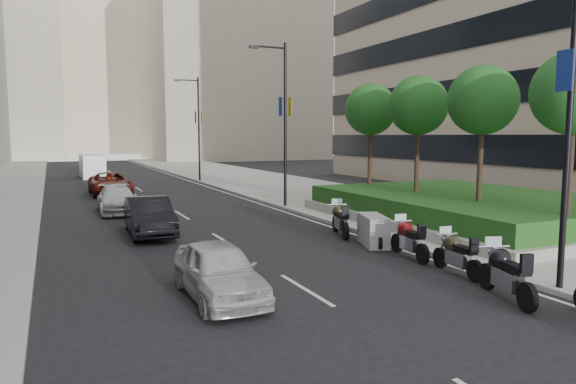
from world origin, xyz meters
TOP-DOWN VIEW (x-y plane):
  - ground at (0.00, 0.00)m, footprint 160.00×160.00m
  - sidewalk_right at (9.00, 30.00)m, footprint 10.00×100.00m
  - lane_edge at (3.70, 30.00)m, footprint 0.12×100.00m
  - lane_centre at (-1.50, 30.00)m, footprint 0.12×100.00m
  - building_cream_right at (22.00, 80.00)m, footprint 28.00×24.00m
  - building_cream_centre at (2.00, 120.00)m, footprint 30.00×24.00m
  - planter at (10.00, 10.00)m, footprint 10.00×14.00m
  - hedge at (10.00, 10.00)m, footprint 9.40×13.40m
  - tree_0 at (8.50, 4.00)m, footprint 2.80×2.80m
  - tree_1 at (8.50, 8.00)m, footprint 2.80×2.80m
  - tree_2 at (8.50, 12.00)m, footprint 2.80×2.80m
  - tree_3 at (8.50, 16.00)m, footprint 2.80×2.80m
  - lamp_post_0 at (4.14, 1.00)m, footprint 2.34×0.45m
  - lamp_post_1 at (4.14, 18.00)m, footprint 2.34×0.45m
  - lamp_post_2 at (4.14, 36.00)m, footprint 2.34×0.45m
  - motorcycle_2 at (2.60, 1.22)m, footprint 1.02×2.41m
  - motorcycle_3 at (3.15, 3.49)m, footprint 0.75×2.26m
  - motorcycle_4 at (3.17, 5.71)m, footprint 0.79×2.35m
  - motorcycle_5 at (3.18, 7.77)m, footprint 1.31×2.00m
  - motorcycle_6 at (3.07, 9.96)m, footprint 1.00×2.38m
  - car_a at (-3.76, 4.29)m, footprint 1.69×4.12m
  - car_b at (-3.90, 13.38)m, footprint 1.78×4.69m
  - car_c at (-4.35, 20.32)m, footprint 2.08×4.78m
  - car_d at (-3.82, 29.02)m, footprint 2.58×5.51m
  - delivery_van at (-3.86, 44.65)m, footprint 2.10×5.25m

SIDE VIEW (x-z plane):
  - ground at x=0.00m, z-range 0.00..0.00m
  - lane_edge at x=3.70m, z-range 0.00..0.01m
  - lane_centre at x=-1.50m, z-range 0.00..0.01m
  - sidewalk_right at x=9.00m, z-range 0.00..0.15m
  - planter at x=10.00m, z-range 0.15..0.55m
  - motorcycle_5 at x=3.18m, z-range 0.00..1.13m
  - motorcycle_3 at x=3.15m, z-range 0.04..1.16m
  - motorcycle_4 at x=3.17m, z-range 0.04..1.22m
  - motorcycle_6 at x=3.07m, z-range 0.04..1.26m
  - motorcycle_2 at x=2.60m, z-range 0.04..1.28m
  - car_c at x=-4.35m, z-range 0.00..1.37m
  - car_a at x=-3.76m, z-range 0.00..1.40m
  - car_d at x=-3.82m, z-range 0.00..1.53m
  - car_b at x=-3.90m, z-range 0.00..1.53m
  - hedge at x=10.00m, z-range 0.55..1.35m
  - delivery_van at x=-3.86m, z-range -0.07..2.11m
  - lamp_post_0 at x=4.14m, z-range 0.57..9.57m
  - lamp_post_1 at x=4.14m, z-range 0.57..9.57m
  - lamp_post_2 at x=4.14m, z-range 0.57..9.57m
  - tree_0 at x=8.50m, z-range 2.27..8.57m
  - tree_1 at x=8.50m, z-range 2.27..8.57m
  - tree_2 at x=8.50m, z-range 2.27..8.57m
  - tree_3 at x=8.50m, z-range 2.27..8.57m
  - building_cream_right at x=22.00m, z-range 0.00..36.00m
  - building_cream_centre at x=2.00m, z-range 0.00..38.00m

